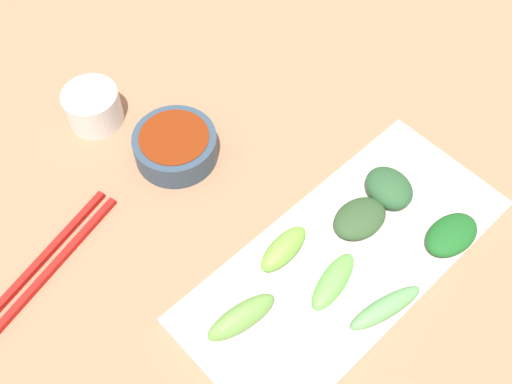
{
  "coord_description": "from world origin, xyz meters",
  "views": [
    {
      "loc": [
        0.26,
        -0.25,
        0.63
      ],
      "look_at": [
        -0.02,
        0.01,
        0.05
      ],
      "focal_mm": 42.76,
      "sensor_mm": 36.0,
      "label": 1
    }
  ],
  "objects_px": {
    "sauce_bowl": "(175,145)",
    "serving_plate": "(345,260)",
    "tea_cup": "(93,107)",
    "chopsticks": "(40,272)"
  },
  "relations": [
    {
      "from": "tea_cup",
      "to": "serving_plate",
      "type": "bearing_deg",
      "value": 12.62
    },
    {
      "from": "serving_plate",
      "to": "chopsticks",
      "type": "xyz_separation_m",
      "value": [
        -0.22,
        -0.25,
        -0.0
      ]
    },
    {
      "from": "sauce_bowl",
      "to": "serving_plate",
      "type": "height_order",
      "value": "sauce_bowl"
    },
    {
      "from": "serving_plate",
      "to": "sauce_bowl",
      "type": "bearing_deg",
      "value": -170.28
    },
    {
      "from": "serving_plate",
      "to": "chopsticks",
      "type": "height_order",
      "value": "serving_plate"
    },
    {
      "from": "chopsticks",
      "to": "tea_cup",
      "type": "bearing_deg",
      "value": 114.43
    },
    {
      "from": "chopsticks",
      "to": "sauce_bowl",
      "type": "bearing_deg",
      "value": 81.71
    },
    {
      "from": "chopsticks",
      "to": "tea_cup",
      "type": "xyz_separation_m",
      "value": [
        -0.14,
        0.17,
        0.02
      ]
    },
    {
      "from": "sauce_bowl",
      "to": "tea_cup",
      "type": "relative_size",
      "value": 1.45
    },
    {
      "from": "serving_plate",
      "to": "tea_cup",
      "type": "xyz_separation_m",
      "value": [
        -0.36,
        -0.08,
        0.02
      ]
    }
  ]
}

